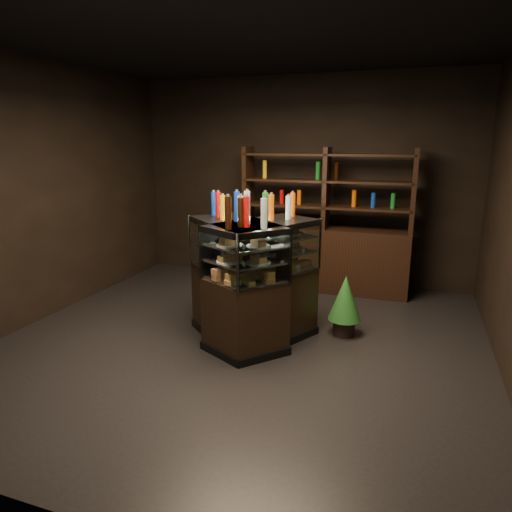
{
  "coord_description": "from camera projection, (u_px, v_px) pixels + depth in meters",
  "views": [
    {
      "loc": [
        1.63,
        -4.18,
        2.08
      ],
      "look_at": [
        0.18,
        -0.05,
        0.97
      ],
      "focal_mm": 32.0,
      "sensor_mm": 36.0,
      "label": 1
    }
  ],
  "objects": [
    {
      "name": "ground",
      "position": [
        241.0,
        342.0,
        4.86
      ],
      "size": [
        5.0,
        5.0,
        0.0
      ],
      "primitive_type": "plane",
      "color": "black",
      "rests_on": "ground"
    },
    {
      "name": "food_display",
      "position": [
        249.0,
        255.0,
        4.67
      ],
      "size": [
        1.07,
        1.06,
        0.41
      ],
      "color": "gold",
      "rests_on": "display_case"
    },
    {
      "name": "room_shell",
      "position": [
        240.0,
        156.0,
        4.38
      ],
      "size": [
        5.02,
        5.02,
        3.01
      ],
      "color": "black",
      "rests_on": "ground"
    },
    {
      "name": "bottles_top",
      "position": [
        249.0,
        208.0,
        4.55
      ],
      "size": [
        0.9,
        0.92,
        0.3
      ],
      "color": "#0F38B2",
      "rests_on": "display_case"
    },
    {
      "name": "potted_conifer",
      "position": [
        345.0,
        297.0,
        4.94
      ],
      "size": [
        0.36,
        0.36,
        0.77
      ],
      "rotation": [
        0.0,
        0.0,
        0.06
      ],
      "color": "black",
      "rests_on": "ground"
    },
    {
      "name": "display_case",
      "position": [
        250.0,
        301.0,
        4.8
      ],
      "size": [
        1.44,
        1.33,
        1.3
      ],
      "rotation": [
        0.0,
        0.0,
        0.18
      ],
      "color": "black",
      "rests_on": "ground"
    },
    {
      "name": "back_shelving",
      "position": [
        324.0,
        248.0,
        6.43
      ],
      "size": [
        2.33,
        0.46,
        2.0
      ],
      "rotation": [
        0.0,
        0.0,
        0.02
      ],
      "color": "black",
      "rests_on": "ground"
    }
  ]
}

